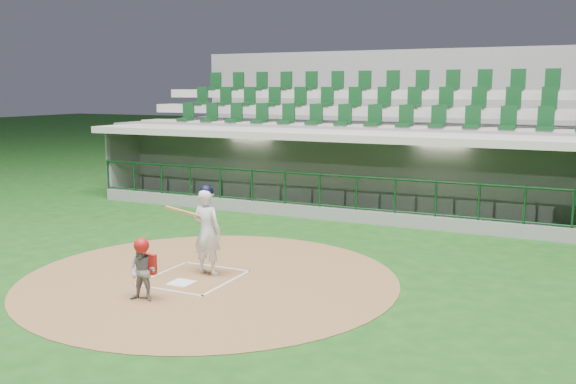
# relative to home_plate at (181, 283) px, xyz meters

# --- Properties ---
(ground) EXTENTS (120.00, 120.00, 0.00)m
(ground) POSITION_rel_home_plate_xyz_m (0.00, 0.70, -0.02)
(ground) COLOR #164413
(ground) RESTS_ON ground
(dirt_circle) EXTENTS (7.20, 7.20, 0.01)m
(dirt_circle) POSITION_rel_home_plate_xyz_m (0.30, 0.50, -0.02)
(dirt_circle) COLOR brown
(dirt_circle) RESTS_ON ground
(home_plate) EXTENTS (0.43, 0.43, 0.02)m
(home_plate) POSITION_rel_home_plate_xyz_m (0.00, 0.00, 0.00)
(home_plate) COLOR white
(home_plate) RESTS_ON dirt_circle
(batter_box_chalk) EXTENTS (1.55, 1.80, 0.01)m
(batter_box_chalk) POSITION_rel_home_plate_xyz_m (0.00, 0.40, -0.00)
(batter_box_chalk) COLOR silver
(batter_box_chalk) RESTS_ON ground
(dugout_structure) EXTENTS (16.40, 3.70, 3.00)m
(dugout_structure) POSITION_rel_home_plate_xyz_m (0.07, 8.51, 0.94)
(dugout_structure) COLOR slate
(dugout_structure) RESTS_ON ground
(seating_deck) EXTENTS (17.00, 6.72, 5.15)m
(seating_deck) POSITION_rel_home_plate_xyz_m (0.00, 11.61, 1.40)
(seating_deck) COLOR slate
(seating_deck) RESTS_ON ground
(batter) EXTENTS (0.86, 0.87, 1.77)m
(batter) POSITION_rel_home_plate_xyz_m (0.11, 0.74, 0.88)
(batter) COLOR silver
(batter) RESTS_ON dirt_circle
(catcher) EXTENTS (0.55, 0.46, 1.10)m
(catcher) POSITION_rel_home_plate_xyz_m (-0.03, -1.07, 0.54)
(catcher) COLOR gray
(catcher) RESTS_ON dirt_circle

